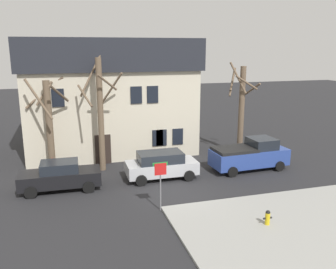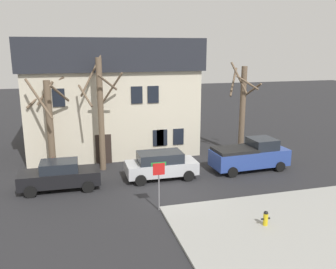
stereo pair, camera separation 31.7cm
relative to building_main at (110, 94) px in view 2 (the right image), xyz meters
The scene contains 12 objects.
ground_plane 11.78m from the building_main, 78.59° to the right, with size 120.00×120.00×0.00m, color #262628.
sidewalk_slab 18.49m from the building_main, 68.94° to the right, with size 10.99×8.96×0.12m, color #999993.
building_main is the anchor object (origin of this frame).
tree_bare_near 6.59m from the building_main, 133.51° to the right, with size 2.79×2.79×6.21m.
tree_bare_mid 5.48m from the building_main, 103.01° to the right, with size 2.90×2.87×7.63m.
tree_bare_far 10.40m from the building_main, 25.10° to the right, with size 2.43×2.26×7.01m.
car_black_sedan 9.80m from the building_main, 115.58° to the right, with size 4.59×2.04×1.70m.
car_silver_wagon 9.01m from the building_main, 75.08° to the right, with size 4.43×2.12×1.71m.
pickup_truck_blue 12.03m from the building_main, 43.88° to the right, with size 5.25×2.37×2.09m.
fire_hydrant 16.77m from the building_main, 71.55° to the right, with size 0.42×0.22×0.70m.
street_sign_pole 12.75m from the building_main, 85.83° to the right, with size 0.76×0.07×2.54m.
bicycle_leaning 7.70m from the building_main, 130.77° to the right, with size 1.74×0.25×1.03m.
Camera 2 is at (-5.23, -17.93, 7.99)m, focal length 38.19 mm.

